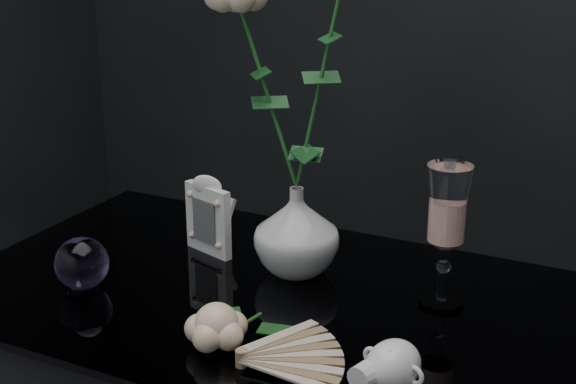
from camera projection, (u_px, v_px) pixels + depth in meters
The scene contains 8 objects.
vase at pixel (297, 231), 1.26m from camera, with size 0.14×0.14×0.14m, color silver.
wine_glass at pixel (446, 237), 1.14m from camera, with size 0.07×0.07×0.21m, color white, non-canonical shape.
picture_frame at pixel (208, 214), 1.34m from camera, with size 0.10×0.08×0.14m, color white, non-canonical shape.
paperweight at pixel (82, 263), 1.22m from camera, with size 0.08×0.08×0.08m, color #AB85D8, non-canonical shape.
paper_fan at pixel (241, 357), 1.01m from camera, with size 0.26×0.20×0.03m, color beige, non-canonical shape.
loose_rose at pixel (217, 326), 1.05m from camera, with size 0.14×0.18×0.06m, color beige, non-canonical shape.
pearl_jar at pixel (393, 364), 0.96m from camera, with size 0.22×0.23×0.06m, color white, non-canonical shape.
roses at pixel (296, 53), 1.17m from camera, with size 0.25×0.11×0.46m.
Camera 1 is at (0.48, -0.92, 1.30)m, focal length 50.00 mm.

